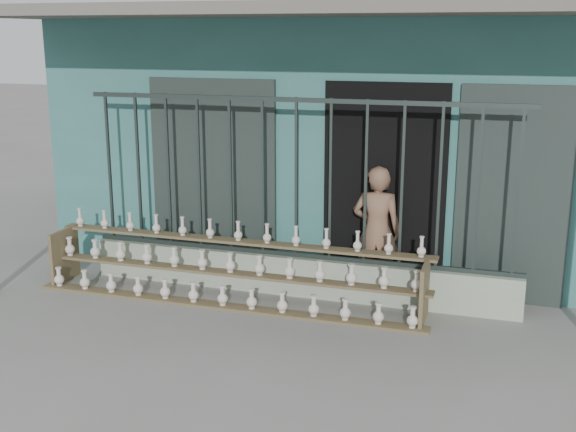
% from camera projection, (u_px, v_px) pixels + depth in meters
% --- Properties ---
extents(ground, '(60.00, 60.00, 0.00)m').
position_uv_depth(ground, '(257.00, 338.00, 7.12)').
color(ground, slate).
extents(workshop_building, '(7.40, 6.60, 3.21)m').
position_uv_depth(workshop_building, '(354.00, 124.00, 10.62)').
color(workshop_building, '#306562').
rests_on(workshop_building, ground).
extents(parapet_wall, '(5.00, 0.20, 0.45)m').
position_uv_depth(parapet_wall, '(296.00, 275.00, 8.26)').
color(parapet_wall, '#96A48C').
rests_on(parapet_wall, ground).
extents(security_fence, '(5.00, 0.04, 1.80)m').
position_uv_depth(security_fence, '(296.00, 179.00, 7.98)').
color(security_fence, '#283330').
rests_on(security_fence, parapet_wall).
extents(shelf_rack, '(4.50, 0.68, 0.85)m').
position_uv_depth(shelf_rack, '(230.00, 270.00, 8.03)').
color(shelf_rack, brown).
rests_on(shelf_rack, ground).
extents(elderly_woman, '(0.58, 0.41, 1.50)m').
position_uv_depth(elderly_woman, '(377.00, 231.00, 8.14)').
color(elderly_woman, brown).
rests_on(elderly_woman, ground).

